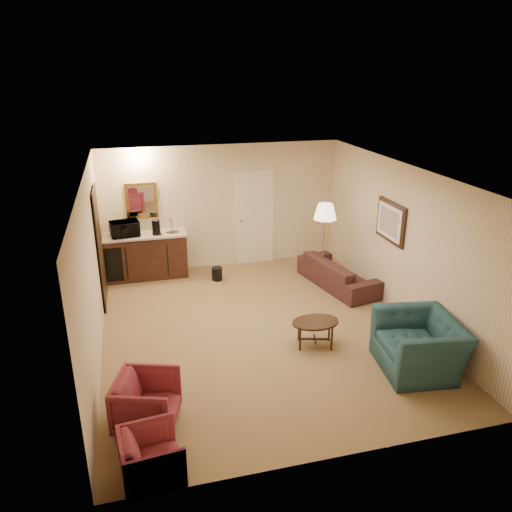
{
  "coord_description": "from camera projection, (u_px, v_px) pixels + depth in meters",
  "views": [
    {
      "loc": [
        -1.89,
        -7.01,
        4.08
      ],
      "look_at": [
        0.08,
        0.5,
        1.11
      ],
      "focal_mm": 35.0,
      "sensor_mm": 36.0,
      "label": 1
    }
  ],
  "objects": [
    {
      "name": "rose_chair_near",
      "position": [
        147.0,
        399.0,
        5.94
      ],
      "size": [
        0.85,
        0.88,
        0.72
      ],
      "primitive_type": "imported",
      "rotation": [
        0.0,
        0.0,
        1.25
      ],
      "color": "maroon",
      "rests_on": "ground"
    },
    {
      "name": "room_walls",
      "position": [
        242.0,
        217.0,
        8.3
      ],
      "size": [
        5.02,
        6.01,
        2.61
      ],
      "color": "#F9E1BB",
      "rests_on": "ground"
    },
    {
      "name": "sofa",
      "position": [
        338.0,
        269.0,
        9.74
      ],
      "size": [
        0.93,
        1.95,
        0.74
      ],
      "primitive_type": "imported",
      "rotation": [
        0.0,
        0.0,
        1.78
      ],
      "color": "black",
      "rests_on": "ground"
    },
    {
      "name": "coffee_maker",
      "position": [
        156.0,
        227.0,
        9.92
      ],
      "size": [
        0.19,
        0.19,
        0.3
      ],
      "primitive_type": "cylinder",
      "rotation": [
        0.0,
        0.0,
        -0.18
      ],
      "color": "black",
      "rests_on": "wetbar_cabinet"
    },
    {
      "name": "ground",
      "position": [
        259.0,
        329.0,
        8.24
      ],
      "size": [
        6.0,
        6.0,
        0.0
      ],
      "primitive_type": "plane",
      "color": "#93774B",
      "rests_on": "ground"
    },
    {
      "name": "floor_lamp",
      "position": [
        324.0,
        244.0,
        9.71
      ],
      "size": [
        0.53,
        0.53,
        1.65
      ],
      "primitive_type": "cube",
      "rotation": [
        0.0,
        0.0,
        -0.26
      ],
      "color": "gold",
      "rests_on": "ground"
    },
    {
      "name": "coffee_table",
      "position": [
        315.0,
        333.0,
        7.7
      ],
      "size": [
        0.84,
        0.67,
        0.42
      ],
      "primitive_type": "cube",
      "rotation": [
        0.0,
        0.0,
        -0.27
      ],
      "color": "#301D10",
      "rests_on": "ground"
    },
    {
      "name": "wetbar_cabinet",
      "position": [
        147.0,
        256.0,
        10.14
      ],
      "size": [
        1.64,
        0.58,
        0.92
      ],
      "primitive_type": "cube",
      "color": "#3D1D13",
      "rests_on": "ground"
    },
    {
      "name": "teal_armchair",
      "position": [
        420.0,
        336.0,
        7.01
      ],
      "size": [
        0.92,
        1.28,
        1.04
      ],
      "primitive_type": "imported",
      "rotation": [
        0.0,
        0.0,
        -1.7
      ],
      "color": "#1F464E",
      "rests_on": "ground"
    },
    {
      "name": "waste_bin",
      "position": [
        217.0,
        274.0,
        10.1
      ],
      "size": [
        0.23,
        0.23,
        0.27
      ],
      "primitive_type": "cylinder",
      "rotation": [
        0.0,
        0.0,
        -0.06
      ],
      "color": "black",
      "rests_on": "ground"
    },
    {
      "name": "rose_chair_far",
      "position": [
        152.0,
        455.0,
        5.15
      ],
      "size": [
        0.64,
        0.68,
        0.64
      ],
      "primitive_type": "imported",
      "rotation": [
        0.0,
        0.0,
        1.68
      ],
      "color": "maroon",
      "rests_on": "ground"
    },
    {
      "name": "microwave",
      "position": [
        124.0,
        227.0,
        9.81
      ],
      "size": [
        0.59,
        0.39,
        0.37
      ],
      "primitive_type": "imported",
      "rotation": [
        0.0,
        0.0,
        0.17
      ],
      "color": "black",
      "rests_on": "wetbar_cabinet"
    }
  ]
}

